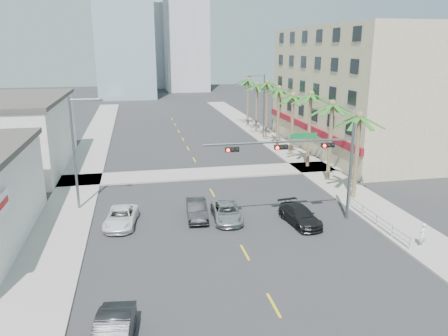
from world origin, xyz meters
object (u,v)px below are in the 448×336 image
at_px(traffic_signal_mast, 311,156).
at_px(car_lane_left, 197,210).
at_px(car_lane_center, 227,213).
at_px(car_lane_right, 300,215).
at_px(car_parked_mid, 113,336).
at_px(car_parked_far, 121,217).
at_px(pedestrian, 422,235).

relative_size(traffic_signal_mast, car_lane_left, 2.66).
height_order(traffic_signal_mast, car_lane_center, traffic_signal_mast).
bearing_deg(car_lane_right, car_lane_center, 154.05).
height_order(traffic_signal_mast, car_parked_mid, traffic_signal_mast).
height_order(car_parked_far, car_lane_right, car_lane_right).
relative_size(car_parked_far, car_lane_center, 1.02).
distance_m(car_lane_left, car_lane_center, 2.31).
distance_m(car_parked_mid, car_lane_center, 15.47).
relative_size(traffic_signal_mast, car_parked_mid, 2.50).
distance_m(car_parked_far, pedestrian, 20.65).
bearing_deg(traffic_signal_mast, car_lane_center, 165.43).
bearing_deg(traffic_signal_mast, car_lane_right, -162.03).
xyz_separation_m(car_parked_mid, car_lane_center, (7.76, 13.38, -0.11)).
relative_size(traffic_signal_mast, pedestrian, 7.00).
bearing_deg(car_lane_center, pedestrian, -28.84).
xyz_separation_m(car_parked_mid, car_lane_right, (12.91, 11.65, -0.08)).
bearing_deg(car_lane_center, traffic_signal_mast, -11.34).
height_order(car_lane_center, car_lane_right, car_lane_right).
distance_m(car_parked_far, car_lane_center, 7.78).
xyz_separation_m(traffic_signal_mast, car_lane_right, (-0.67, -0.22, -4.41)).
relative_size(car_lane_right, pedestrian, 2.83).
bearing_deg(traffic_signal_mast, car_parked_mid, -138.87).
xyz_separation_m(traffic_signal_mast, pedestrian, (5.58, -5.63, -4.12)).
bearing_deg(car_lane_right, traffic_signal_mast, 10.62).
distance_m(car_parked_far, car_lane_left, 5.63).
distance_m(car_parked_mid, car_parked_far, 13.91).
height_order(car_lane_left, car_lane_right, car_lane_left).
height_order(traffic_signal_mast, car_parked_far, traffic_signal_mast).
bearing_deg(car_parked_mid, pedestrian, 24.67).
bearing_deg(car_lane_center, car_parked_mid, -116.88).
height_order(car_parked_far, pedestrian, pedestrian).
height_order(traffic_signal_mast, car_lane_right, traffic_signal_mast).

